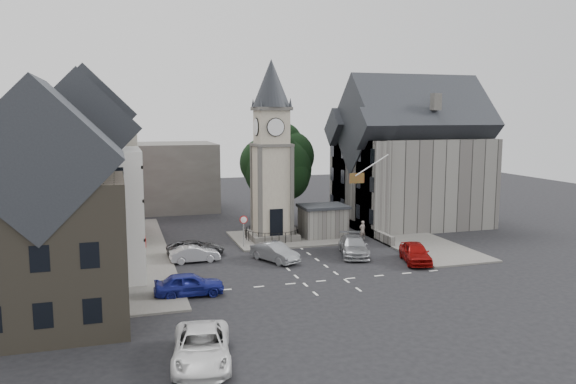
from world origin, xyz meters
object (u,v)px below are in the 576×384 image
object	(u,v)px
car_east_red	(415,253)
pedestrian	(362,230)
stone_shelter	(323,221)
car_west_blue	(189,284)
clock_tower	(272,151)

from	to	relation	value
car_east_red	pedestrian	xyz separation A→B (m)	(-0.50, 8.72, 0.08)
stone_shelter	car_east_red	size ratio (longest dim) A/B	0.93
car_west_blue	pedestrian	xyz separation A→B (m)	(17.27, 11.72, 0.12)
clock_tower	car_east_red	bearing A→B (deg)	-52.28
car_east_red	car_west_blue	bearing A→B (deg)	-154.43
pedestrian	stone_shelter	bearing A→B (deg)	-37.28
clock_tower	car_east_red	xyz separation A→B (m)	(8.50, -10.99, -7.33)
clock_tower	stone_shelter	distance (m)	8.15
clock_tower	stone_shelter	bearing A→B (deg)	-5.84
car_east_red	stone_shelter	bearing A→B (deg)	125.40
clock_tower	pedestrian	xyz separation A→B (m)	(8.00, -2.27, -7.25)
clock_tower	car_east_red	world-z (taller)	clock_tower
clock_tower	car_east_red	distance (m)	15.71
car_east_red	pedestrian	distance (m)	8.73
car_west_blue	clock_tower	bearing A→B (deg)	-31.61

